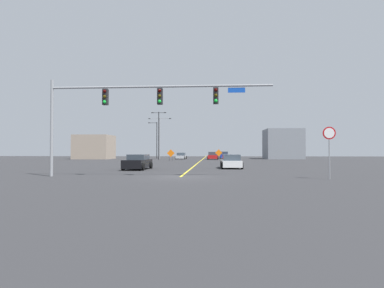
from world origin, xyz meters
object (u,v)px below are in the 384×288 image
at_px(street_lamp_near_right, 160,134).
at_px(car_blue_distant, 224,155).
at_px(construction_sign_median_near, 171,154).
at_px(car_silver_approaching, 181,156).
at_px(construction_sign_right_shoulder, 219,153).
at_px(car_red_near, 213,156).
at_px(traffic_signal_assembly, 132,102).
at_px(stop_sign, 329,142).
at_px(street_lamp_far_right, 156,138).
at_px(street_lamp_mid_right, 159,132).
at_px(car_white_mid, 231,162).
at_px(car_black_far, 138,162).

bearing_deg(street_lamp_near_right, car_blue_distant, 30.22).
height_order(construction_sign_median_near, car_silver_approaching, construction_sign_median_near).
bearing_deg(construction_sign_right_shoulder, car_red_near, 97.43).
distance_m(construction_sign_right_shoulder, car_red_near, 7.72).
bearing_deg(traffic_signal_assembly, construction_sign_median_near, 93.06).
distance_m(stop_sign, car_red_near, 44.91).
xyz_separation_m(street_lamp_far_right, car_silver_approaching, (5.66, -2.35, -3.75)).
height_order(traffic_signal_assembly, stop_sign, traffic_signal_assembly).
height_order(street_lamp_mid_right, car_white_mid, street_lamp_mid_right).
relative_size(traffic_signal_assembly, car_white_mid, 3.18).
bearing_deg(stop_sign, construction_sign_right_shoulder, 99.14).
xyz_separation_m(street_lamp_mid_right, construction_sign_right_shoulder, (11.43, -4.80, -4.07)).
height_order(stop_sign, car_silver_approaching, stop_sign).
bearing_deg(car_blue_distant, construction_sign_median_near, -115.87).
relative_size(stop_sign, car_red_near, 0.72).
height_order(street_lamp_mid_right, car_silver_approaching, street_lamp_mid_right).
relative_size(traffic_signal_assembly, car_red_near, 3.38).
distance_m(construction_sign_median_near, car_black_far, 24.12).
relative_size(street_lamp_near_right, construction_sign_median_near, 4.34).
bearing_deg(car_white_mid, car_silver_approaching, 103.57).
relative_size(street_lamp_far_right, car_red_near, 1.82).
bearing_deg(construction_sign_median_near, car_silver_approaching, 87.98).
height_order(construction_sign_right_shoulder, car_black_far, construction_sign_right_shoulder).
distance_m(street_lamp_near_right, car_black_far, 36.51).
bearing_deg(traffic_signal_assembly, car_white_mid, 56.89).
bearing_deg(construction_sign_right_shoulder, car_black_far, -105.97).
bearing_deg(stop_sign, street_lamp_mid_right, 112.67).
relative_size(stop_sign, car_white_mid, 0.68).
height_order(traffic_signal_assembly, car_blue_distant, traffic_signal_assembly).
distance_m(car_red_near, car_black_far, 35.70).
xyz_separation_m(car_red_near, car_black_far, (-6.85, -35.04, -0.05)).
xyz_separation_m(construction_sign_median_near, car_red_near, (7.02, 10.93, -0.52)).
height_order(street_lamp_near_right, car_silver_approaching, street_lamp_near_right).
bearing_deg(car_silver_approaching, car_black_far, -90.44).
bearing_deg(construction_sign_median_near, car_blue_distant, 64.13).
height_order(construction_sign_median_near, car_blue_distant, construction_sign_median_near).
distance_m(traffic_signal_assembly, car_red_near, 43.79).
bearing_deg(street_lamp_near_right, car_red_near, -5.13).
relative_size(car_silver_approaching, car_red_near, 1.02).
xyz_separation_m(stop_sign, street_lamp_mid_right, (-17.34, 41.51, 3.13)).
relative_size(street_lamp_mid_right, street_lamp_near_right, 1.09).
bearing_deg(stop_sign, street_lamp_near_right, 111.42).
bearing_deg(street_lamp_near_right, car_black_far, -83.62).
relative_size(street_lamp_near_right, car_white_mid, 1.83).
bearing_deg(car_red_near, construction_sign_median_near, -122.71).
xyz_separation_m(car_silver_approaching, car_white_mid, (8.33, -34.48, -0.00)).
bearing_deg(car_black_far, street_lamp_far_right, 97.75).
xyz_separation_m(street_lamp_far_right, car_white_mid, (13.98, -36.84, -3.76)).
xyz_separation_m(construction_sign_right_shoulder, car_blue_distant, (1.55, 16.43, -0.55)).
height_order(car_white_mid, car_black_far, car_black_far).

